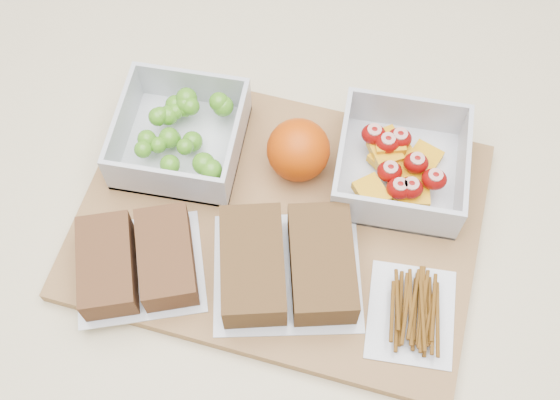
# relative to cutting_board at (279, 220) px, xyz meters

# --- Properties ---
(ground) EXTENTS (4.00, 4.00, 0.00)m
(ground) POSITION_rel_cutting_board_xyz_m (-0.02, 0.02, -0.91)
(ground) COLOR gray
(ground) RESTS_ON ground
(counter) EXTENTS (1.20, 0.90, 0.90)m
(counter) POSITION_rel_cutting_board_xyz_m (-0.02, 0.02, -0.46)
(counter) COLOR beige
(counter) RESTS_ON ground
(cutting_board) EXTENTS (0.45, 0.34, 0.02)m
(cutting_board) POSITION_rel_cutting_board_xyz_m (0.00, 0.00, 0.00)
(cutting_board) COLOR #9A6E3F
(cutting_board) RESTS_ON counter
(grape_container) EXTENTS (0.13, 0.13, 0.06)m
(grape_container) POSITION_rel_cutting_board_xyz_m (-0.12, 0.07, 0.03)
(grape_container) COLOR silver
(grape_container) RESTS_ON cutting_board
(fruit_container) EXTENTS (0.13, 0.13, 0.06)m
(fruit_container) POSITION_rel_cutting_board_xyz_m (0.12, 0.07, 0.03)
(fruit_container) COLOR silver
(fruit_container) RESTS_ON cutting_board
(orange) EXTENTS (0.07, 0.07, 0.07)m
(orange) POSITION_rel_cutting_board_xyz_m (0.01, 0.07, 0.04)
(orange) COLOR #D04504
(orange) RESTS_ON cutting_board
(sandwich_bag_left) EXTENTS (0.16, 0.15, 0.04)m
(sandwich_bag_left) POSITION_rel_cutting_board_xyz_m (-0.13, -0.08, 0.03)
(sandwich_bag_left) COLOR silver
(sandwich_bag_left) RESTS_ON cutting_board
(sandwich_bag_center) EXTENTS (0.17, 0.16, 0.05)m
(sandwich_bag_center) POSITION_rel_cutting_board_xyz_m (0.02, -0.06, 0.03)
(sandwich_bag_center) COLOR silver
(sandwich_bag_center) RESTS_ON cutting_board
(pretzel_bag) EXTENTS (0.09, 0.10, 0.02)m
(pretzel_bag) POSITION_rel_cutting_board_xyz_m (0.15, -0.08, 0.02)
(pretzel_bag) COLOR silver
(pretzel_bag) RESTS_ON cutting_board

